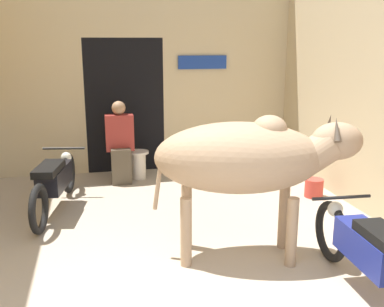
{
  "coord_description": "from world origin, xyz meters",
  "views": [
    {
      "loc": [
        -0.75,
        -2.04,
        2.14
      ],
      "look_at": [
        0.25,
        2.43,
        1.0
      ],
      "focal_mm": 42.0,
      "sensor_mm": 36.0,
      "label": 1
    }
  ],
  "objects_px": {
    "motorcycle_near": "(370,253)",
    "motorcycle_far": "(55,180)",
    "cow": "(248,158)",
    "plastic_stool": "(138,164)",
    "bucket": "(314,188)",
    "shopkeeper_seated": "(120,140)"
  },
  "relations": [
    {
      "from": "motorcycle_near",
      "to": "motorcycle_far",
      "type": "xyz_separation_m",
      "value": [
        -2.74,
        2.73,
        -0.01
      ]
    },
    {
      "from": "cow",
      "to": "shopkeeper_seated",
      "type": "relative_size",
      "value": 1.64
    },
    {
      "from": "cow",
      "to": "plastic_stool",
      "type": "xyz_separation_m",
      "value": [
        -0.79,
        2.94,
        -0.8
      ]
    },
    {
      "from": "motorcycle_near",
      "to": "shopkeeper_seated",
      "type": "xyz_separation_m",
      "value": [
        -1.83,
        3.78,
        0.25
      ]
    },
    {
      "from": "motorcycle_near",
      "to": "plastic_stool",
      "type": "distance_m",
      "value": 4.2
    },
    {
      "from": "motorcycle_near",
      "to": "shopkeeper_seated",
      "type": "distance_m",
      "value": 4.21
    },
    {
      "from": "motorcycle_near",
      "to": "motorcycle_far",
      "type": "height_order",
      "value": "motorcycle_near"
    },
    {
      "from": "motorcycle_near",
      "to": "bucket",
      "type": "relative_size",
      "value": 7.75
    },
    {
      "from": "motorcycle_far",
      "to": "shopkeeper_seated",
      "type": "xyz_separation_m",
      "value": [
        0.91,
        1.05,
        0.26
      ]
    },
    {
      "from": "motorcycle_near",
      "to": "shopkeeper_seated",
      "type": "height_order",
      "value": "shopkeeper_seated"
    },
    {
      "from": "bucket",
      "to": "cow",
      "type": "bearing_deg",
      "value": -135.59
    },
    {
      "from": "cow",
      "to": "bucket",
      "type": "xyz_separation_m",
      "value": [
        1.55,
        1.52,
        -0.91
      ]
    },
    {
      "from": "shopkeeper_seated",
      "to": "plastic_stool",
      "type": "xyz_separation_m",
      "value": [
        0.28,
        0.13,
        -0.43
      ]
    },
    {
      "from": "shopkeeper_seated",
      "to": "bucket",
      "type": "bearing_deg",
      "value": -26.33
    },
    {
      "from": "motorcycle_near",
      "to": "motorcycle_far",
      "type": "distance_m",
      "value": 3.87
    },
    {
      "from": "shopkeeper_seated",
      "to": "plastic_stool",
      "type": "height_order",
      "value": "shopkeeper_seated"
    },
    {
      "from": "plastic_stool",
      "to": "bucket",
      "type": "distance_m",
      "value": 2.74
    },
    {
      "from": "bucket",
      "to": "plastic_stool",
      "type": "bearing_deg",
      "value": 148.64
    },
    {
      "from": "cow",
      "to": "plastic_stool",
      "type": "bearing_deg",
      "value": 104.96
    },
    {
      "from": "cow",
      "to": "plastic_stool",
      "type": "relative_size",
      "value": 4.63
    },
    {
      "from": "shopkeeper_seated",
      "to": "bucket",
      "type": "distance_m",
      "value": 2.97
    },
    {
      "from": "cow",
      "to": "motorcycle_far",
      "type": "height_order",
      "value": "cow"
    }
  ]
}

